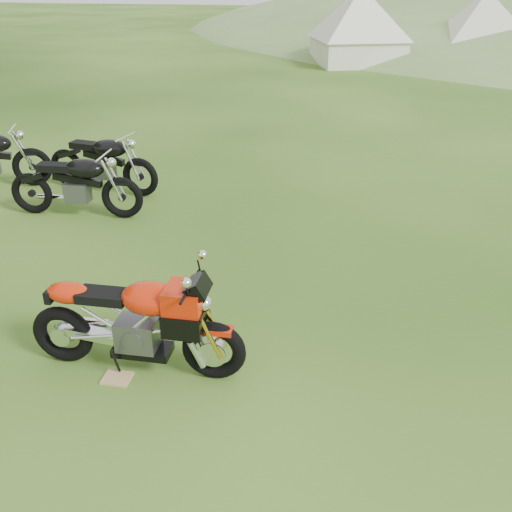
% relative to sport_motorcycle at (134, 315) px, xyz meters
% --- Properties ---
extents(ground, '(120.00, 120.00, 0.00)m').
position_rel_sport_motorcycle_xyz_m(ground, '(0.94, 0.74, -0.62)').
color(ground, '#1C410E').
rests_on(ground, ground).
extents(sport_motorcycle, '(2.07, 0.56, 1.23)m').
position_rel_sport_motorcycle_xyz_m(sport_motorcycle, '(0.00, 0.00, 0.00)').
color(sport_motorcycle, red).
rests_on(sport_motorcycle, ground).
extents(plywood_board, '(0.28, 0.22, 0.02)m').
position_rel_sport_motorcycle_xyz_m(plywood_board, '(-0.15, -0.21, -0.61)').
color(plywood_board, tan).
rests_on(plywood_board, ground).
extents(vintage_moto_a, '(2.13, 0.63, 1.10)m').
position_rel_sport_motorcycle_xyz_m(vintage_moto_a, '(-2.42, 3.52, -0.06)').
color(vintage_moto_a, black).
rests_on(vintage_moto_a, ground).
extents(vintage_moto_d, '(2.16, 0.81, 1.11)m').
position_rel_sport_motorcycle_xyz_m(vintage_moto_d, '(-2.50, 4.67, -0.06)').
color(vintage_moto_d, black).
rests_on(vintage_moto_d, ground).
extents(tent_left, '(4.14, 4.14, 2.81)m').
position_rel_sport_motorcycle_xyz_m(tent_left, '(1.28, 20.82, 0.79)').
color(tent_left, silver).
rests_on(tent_left, ground).
extents(tent_mid, '(3.62, 3.62, 2.72)m').
position_rel_sport_motorcycle_xyz_m(tent_mid, '(6.22, 22.01, 0.74)').
color(tent_mid, beige).
rests_on(tent_mid, ground).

